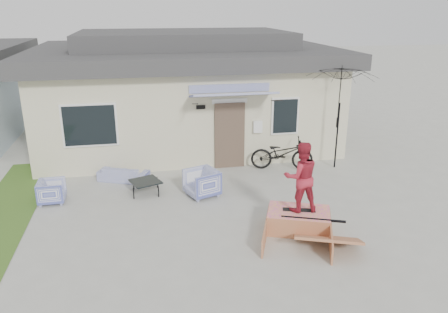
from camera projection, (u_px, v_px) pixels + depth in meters
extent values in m
plane|color=#A1A196|center=(226.00, 238.00, 9.86)|extent=(90.00, 90.00, 0.00)
cube|color=#365A1F|center=(2.00, 218.00, 10.77)|extent=(1.40, 8.00, 0.01)
cube|color=beige|center=(185.00, 100.00, 16.79)|extent=(10.00, 7.00, 3.00)
cube|color=#353436|center=(184.00, 53.00, 16.22)|extent=(10.80, 7.80, 0.50)
cube|color=#353436|center=(183.00, 38.00, 16.04)|extent=(7.50, 4.50, 0.60)
cube|color=brown|center=(230.00, 136.00, 13.84)|extent=(0.95, 0.08, 2.10)
cube|color=white|center=(90.00, 125.00, 12.91)|extent=(1.60, 0.06, 1.30)
cube|color=white|center=(285.00, 116.00, 13.99)|extent=(0.90, 0.06, 1.20)
cube|color=#414BA6|center=(233.00, 95.00, 12.91)|extent=(2.50, 1.09, 0.29)
imported|color=#414BA6|center=(123.00, 171.00, 13.00)|extent=(1.52, 0.97, 0.57)
imported|color=#414BA6|center=(52.00, 190.00, 11.53)|extent=(0.63, 0.67, 0.68)
imported|color=#414BA6|center=(202.00, 182.00, 11.91)|extent=(0.98, 1.01, 0.82)
cube|color=black|center=(146.00, 187.00, 12.14)|extent=(0.96, 0.96, 0.37)
imported|color=black|center=(282.00, 150.00, 13.81)|extent=(2.06, 1.13, 1.25)
cylinder|color=black|center=(337.00, 136.00, 13.83)|extent=(0.05, 0.05, 2.10)
imported|color=black|center=(339.00, 114.00, 13.60)|extent=(2.12, 1.96, 0.90)
cube|color=black|center=(299.00, 210.00, 10.10)|extent=(0.77, 0.40, 0.05)
imported|color=#AA2535|center=(301.00, 176.00, 9.83)|extent=(0.82, 0.65, 1.62)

